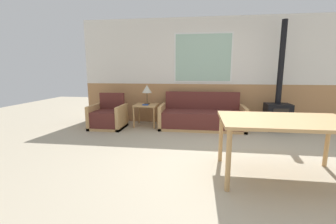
% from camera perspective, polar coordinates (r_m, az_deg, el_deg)
% --- Properties ---
extents(ground_plane, '(16.00, 16.00, 0.00)m').
position_cam_1_polar(ground_plane, '(3.63, 15.90, -12.30)').
color(ground_plane, '#B2A58C').
extents(wall_back, '(7.20, 0.09, 2.70)m').
position_cam_1_polar(wall_back, '(5.97, 12.84, 10.04)').
color(wall_back, '#AD7A4C').
rests_on(wall_back, ground_plane).
extents(couch, '(2.00, 0.81, 0.86)m').
position_cam_1_polar(couch, '(5.48, 8.54, -1.46)').
color(couch, tan).
rests_on(couch, ground_plane).
extents(armchair, '(0.78, 0.73, 0.83)m').
position_cam_1_polar(armchair, '(5.66, -14.93, -1.32)').
color(armchair, tan).
rests_on(armchair, ground_plane).
extents(side_table, '(0.56, 0.56, 0.55)m').
position_cam_1_polar(side_table, '(5.66, -5.59, 1.04)').
color(side_table, tan).
rests_on(side_table, ground_plane).
extents(table_lamp, '(0.24, 0.24, 0.48)m').
position_cam_1_polar(table_lamp, '(5.70, -5.37, 5.73)').
color(table_lamp, '#4C3823').
rests_on(table_lamp, side_table).
extents(book_stack, '(0.15, 0.12, 0.02)m').
position_cam_1_polar(book_stack, '(5.54, -5.76, 1.84)').
color(book_stack, '#234799').
rests_on(book_stack, side_table).
extents(dining_table, '(1.62, 1.02, 0.78)m').
position_cam_1_polar(dining_table, '(3.20, 27.80, -2.93)').
color(dining_table, tan).
rests_on(dining_table, ground_plane).
extents(wood_stove, '(0.55, 0.44, 2.48)m').
position_cam_1_polar(wood_stove, '(5.77, 26.17, 1.41)').
color(wood_stove, black).
rests_on(wood_stove, ground_plane).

